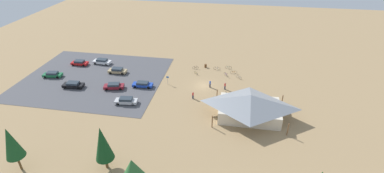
# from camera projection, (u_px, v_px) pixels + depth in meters

# --- Properties ---
(ground) EXTENTS (160.00, 160.00, 0.00)m
(ground) POSITION_uv_depth(u_px,v_px,m) (204.00, 86.00, 66.61)
(ground) COLOR #9E7F56
(ground) RESTS_ON ground
(parking_lot_asphalt) EXTENTS (33.92, 28.74, 0.05)m
(parking_lot_asphalt) POSITION_uv_depth(u_px,v_px,m) (94.00, 78.00, 70.06)
(parking_lot_asphalt) COLOR #4C4C51
(parking_lot_asphalt) RESTS_ON ground
(bike_pavilion) EXTENTS (13.89, 9.98, 4.87)m
(bike_pavilion) POSITION_uv_depth(u_px,v_px,m) (250.00, 105.00, 54.80)
(bike_pavilion) COLOR beige
(bike_pavilion) RESTS_ON ground
(trash_bin) EXTENTS (0.60, 0.60, 0.90)m
(trash_bin) POSITION_uv_depth(u_px,v_px,m) (206.00, 66.00, 74.98)
(trash_bin) COLOR brown
(trash_bin) RESTS_ON ground
(lot_sign) EXTENTS (0.56, 0.08, 2.20)m
(lot_sign) POSITION_uv_depth(u_px,v_px,m) (168.00, 79.00, 66.59)
(lot_sign) COLOR #99999E
(lot_sign) RESTS_ON ground
(pine_midwest) EXTENTS (2.82, 2.82, 7.82)m
(pine_midwest) POSITION_uv_depth(u_px,v_px,m) (103.00, 143.00, 41.89)
(pine_midwest) COLOR brown
(pine_midwest) RESTS_ON ground
(pine_mideast) EXTENTS (2.72, 2.72, 7.98)m
(pine_mideast) POSITION_uv_depth(u_px,v_px,m) (11.00, 143.00, 41.32)
(pine_mideast) COLOR brown
(pine_mideast) RESTS_ON ground
(pine_east) EXTENTS (3.71, 3.71, 6.53)m
(pine_east) POSITION_uv_depth(u_px,v_px,m) (133.00, 170.00, 37.59)
(pine_east) COLOR brown
(pine_east) RESTS_ON ground
(bicycle_black_front_row) EXTENTS (1.68, 0.48, 0.87)m
(bicycle_black_front_row) POSITION_uv_depth(u_px,v_px,m) (195.00, 68.00, 74.18)
(bicycle_black_front_row) COLOR black
(bicycle_black_front_row) RESTS_ON ground
(bicycle_teal_near_sign) EXTENTS (1.70, 0.48, 0.91)m
(bicycle_teal_near_sign) POSITION_uv_depth(u_px,v_px,m) (228.00, 67.00, 74.28)
(bicycle_teal_near_sign) COLOR black
(bicycle_teal_near_sign) RESTS_ON ground
(bicycle_purple_back_row) EXTENTS (1.10, 1.51, 0.91)m
(bicycle_purple_back_row) POSITION_uv_depth(u_px,v_px,m) (226.00, 75.00, 70.71)
(bicycle_purple_back_row) COLOR black
(bicycle_purple_back_row) RESTS_ON ground
(bicycle_red_yard_right) EXTENTS (0.48, 1.77, 0.85)m
(bicycle_red_yard_right) POSITION_uv_depth(u_px,v_px,m) (213.00, 99.00, 60.88)
(bicycle_red_yard_right) COLOR black
(bicycle_red_yard_right) RESTS_ON ground
(bicycle_green_yard_front) EXTENTS (0.77, 1.59, 0.77)m
(bicycle_green_yard_front) POSITION_uv_depth(u_px,v_px,m) (227.00, 94.00, 62.70)
(bicycle_green_yard_front) COLOR black
(bicycle_green_yard_front) RESTS_ON ground
(bicycle_yellow_edge_north) EXTENTS (1.17, 1.28, 0.77)m
(bicycle_yellow_edge_north) POSITION_uv_depth(u_px,v_px,m) (196.00, 73.00, 71.66)
(bicycle_yellow_edge_north) COLOR black
(bicycle_yellow_edge_north) RESTS_ON ground
(bicycle_silver_edge_south) EXTENTS (1.34, 1.03, 0.81)m
(bicycle_silver_edge_south) POSITION_uv_depth(u_px,v_px,m) (239.00, 77.00, 69.57)
(bicycle_silver_edge_south) COLOR black
(bicycle_silver_edge_south) RESTS_ON ground
(bicycle_orange_lone_west) EXTENTS (1.69, 0.51, 0.84)m
(bicycle_orange_lone_west) POSITION_uv_depth(u_px,v_px,m) (234.00, 72.00, 71.89)
(bicycle_orange_lone_west) COLOR black
(bicycle_orange_lone_west) RESTS_ON ground
(bicycle_white_lone_east) EXTENTS (1.70, 0.48, 0.88)m
(bicycle_white_lone_east) POSITION_uv_depth(u_px,v_px,m) (217.00, 68.00, 73.75)
(bicycle_white_lone_east) COLOR black
(bicycle_white_lone_east) RESTS_ON ground
(car_white_far_end) EXTENTS (4.89, 2.13, 1.38)m
(car_white_far_end) POSITION_uv_depth(u_px,v_px,m) (102.00, 61.00, 76.71)
(car_white_far_end) COLOR white
(car_white_far_end) RESTS_ON parking_lot_asphalt
(car_tan_back_corner) EXTENTS (4.69, 1.98, 1.39)m
(car_tan_back_corner) POSITION_uv_depth(u_px,v_px,m) (117.00, 71.00, 71.93)
(car_tan_back_corner) COLOR tan
(car_tan_back_corner) RESTS_ON parking_lot_asphalt
(car_maroon_near_entry) EXTENTS (4.81, 2.76, 1.37)m
(car_maroon_near_entry) POSITION_uv_depth(u_px,v_px,m) (114.00, 86.00, 65.05)
(car_maroon_near_entry) COLOR maroon
(car_maroon_near_entry) RESTS_ON parking_lot_asphalt
(car_black_front_row) EXTENTS (4.92, 2.26, 1.37)m
(car_black_front_row) POSITION_uv_depth(u_px,v_px,m) (73.00, 85.00, 65.57)
(car_black_front_row) COLOR black
(car_black_front_row) RESTS_ON parking_lot_asphalt
(car_silver_by_curb) EXTENTS (4.86, 2.27, 1.39)m
(car_silver_by_curb) POSITION_uv_depth(u_px,v_px,m) (126.00, 101.00, 59.66)
(car_silver_by_curb) COLOR #BCBCC1
(car_silver_by_curb) RESTS_ON parking_lot_asphalt
(car_red_aisle_side) EXTENTS (4.43, 1.85, 1.32)m
(car_red_aisle_side) POSITION_uv_depth(u_px,v_px,m) (80.00, 63.00, 76.10)
(car_red_aisle_side) COLOR red
(car_red_aisle_side) RESTS_ON parking_lot_asphalt
(car_green_mid_lot) EXTENTS (4.79, 2.34, 1.32)m
(car_green_mid_lot) POSITION_uv_depth(u_px,v_px,m) (53.00, 74.00, 70.11)
(car_green_mid_lot) COLOR #1E6B3D
(car_green_mid_lot) RESTS_ON parking_lot_asphalt
(car_blue_second_row) EXTENTS (4.76, 1.93, 1.27)m
(car_blue_second_row) POSITION_uv_depth(u_px,v_px,m) (143.00, 84.00, 65.81)
(car_blue_second_row) COLOR #1E42B2
(car_blue_second_row) RESTS_ON parking_lot_asphalt
(visitor_by_pavilion) EXTENTS (0.36, 0.36, 1.78)m
(visitor_by_pavilion) POSITION_uv_depth(u_px,v_px,m) (225.00, 86.00, 64.74)
(visitor_by_pavilion) COLOR #2D3347
(visitor_by_pavilion) RESTS_ON ground
(visitor_at_bikes) EXTENTS (0.36, 0.36, 1.83)m
(visitor_at_bikes) POSITION_uv_depth(u_px,v_px,m) (210.00, 84.00, 65.57)
(visitor_at_bikes) COLOR #2D3347
(visitor_at_bikes) RESTS_ON ground
(visitor_crossing_yard) EXTENTS (0.36, 0.36, 1.72)m
(visitor_crossing_yard) POSITION_uv_depth(u_px,v_px,m) (193.00, 95.00, 61.31)
(visitor_crossing_yard) COLOR #2D3347
(visitor_crossing_yard) RESTS_ON ground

